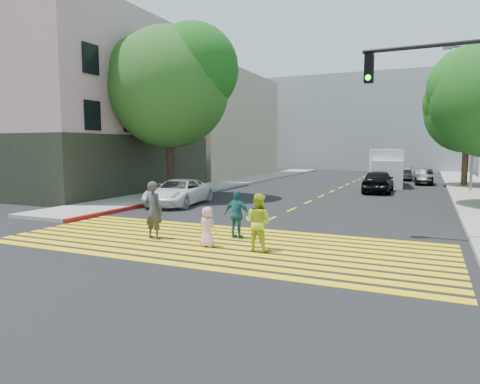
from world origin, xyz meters
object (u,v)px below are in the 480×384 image
Objects in this scene: tree_left at (171,81)px; dark_car_near at (378,181)px; pedestrian_woman at (258,222)px; tree_right_far at (469,107)px; pedestrian_man at (154,210)px; white_van at (385,169)px; traffic_signal at (469,106)px; dark_car_parked at (423,177)px; silver_car at (400,172)px; white_sedan at (179,192)px; pedestrian_extra at (237,215)px; pedestrian_child at (207,227)px.

tree_left is 2.25× the size of dark_car_near.
pedestrian_woman reaches higher than dark_car_near.
pedestrian_man is at bearing -113.53° from tree_right_far.
traffic_signal reaches higher than white_van.
tree_left is 1.62× the size of white_van.
tree_left is 21.22m from dark_car_parked.
tree_right_far is 1.84× the size of silver_car.
tree_left is 14.30m from dark_car_near.
traffic_signal is at bearing -89.89° from dark_car_parked.
pedestrian_woman is 0.35× the size of white_sedan.
traffic_signal reaches higher than white_sedan.
silver_car is 0.77× the size of white_van.
white_sedan is (-13.93, -16.60, -5.11)m from tree_right_far.
white_sedan is at bearing -52.23° from tree_left.
tree_right_far is 9.72m from dark_car_near.
pedestrian_extra is 0.35× the size of dark_car_near.
tree_right_far is at bearing 5.66° from white_van.
pedestrian_child is 0.20× the size of white_van.
tree_left is 6.82m from white_sedan.
pedestrian_woman is 0.44× the size of dark_car_parked.
pedestrian_extra is at bearing 75.44° from silver_car.
white_sedan is at bearing -126.75° from white_van.
traffic_signal is at bearing 88.86° from silver_car.
pedestrian_extra is at bearing 80.41° from dark_car_near.
pedestrian_woman is at bearing 77.98° from silver_car.
tree_left is at bearing 52.34° from silver_car.
pedestrian_child is 26.21m from dark_car_parked.
pedestrian_woman is 1.38× the size of pedestrian_child.
tree_left is at bearing -42.72° from pedestrian_extra.
dark_car_parked is at bearing -96.39° from pedestrian_child.
pedestrian_man is 23.01m from white_van.
pedestrian_extra is (0.33, 1.39, 0.18)m from pedestrian_child.
pedestrian_woman is 0.27× the size of white_van.
tree_left is 16.20m from traffic_signal.
tree_left is at bearing 121.75° from white_sedan.
traffic_signal reaches higher than pedestrian_woman.
pedestrian_child is at bearing 179.96° from pedestrian_man.
pedestrian_woman is 17.61m from dark_car_near.
traffic_signal is (14.47, -6.81, -2.53)m from tree_left.
pedestrian_woman is 6.95m from traffic_signal.
dark_car_near is 0.69× the size of traffic_signal.
traffic_signal is at bearing -141.95° from pedestrian_woman.
pedestrian_man is at bearing 29.33° from pedestrian_extra.
tree_left reaches higher than white_sedan.
white_sedan is (-5.97, 6.08, -0.13)m from pedestrian_extra.
dark_car_parked is (7.54, 25.34, -0.32)m from pedestrian_man.
tree_right_far is 1.41× the size of white_van.
dark_car_near is (10.57, 7.63, -5.86)m from tree_left.
white_sedan is 13.57m from traffic_signal.
pedestrian_child is at bearing 13.66° from pedestrian_woman.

